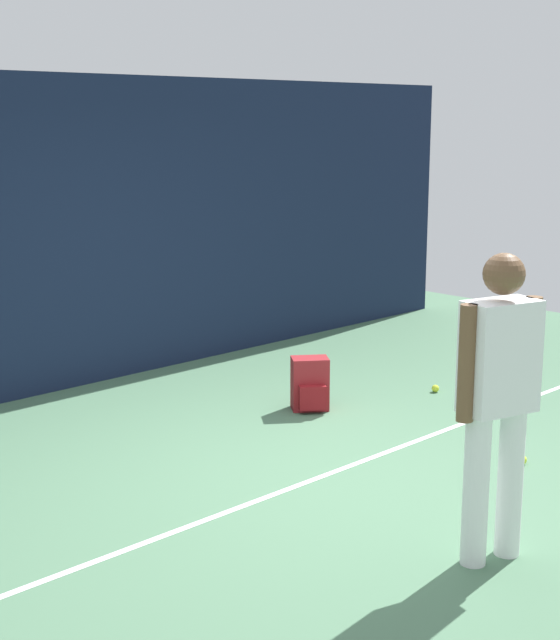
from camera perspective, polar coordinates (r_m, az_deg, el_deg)
The scene contains 8 objects.
ground_plane at distance 6.56m, azimuth 2.45°, elevation -9.11°, with size 12.00×12.00×0.00m, color #4C7556.
back_fence at distance 8.52m, azimuth -12.25°, elevation 5.14°, with size 10.00×0.10×2.75m, color #141E38.
court_line at distance 6.51m, azimuth 2.98°, elevation -9.28°, with size 9.00×0.05×0.00m, color white.
tennis_player at distance 5.13m, azimuth 13.07°, elevation -4.16°, with size 0.51×0.32×1.70m.
tennis_racket at distance 8.21m, azimuth 11.96°, elevation -4.86°, with size 0.63×0.36×0.03m.
backpack at distance 7.81m, azimuth 1.84°, elevation -3.96°, with size 0.38×0.38×0.44m.
tennis_ball_near_player at distance 8.45m, azimuth 9.39°, elevation -4.11°, with size 0.07×0.07×0.07m, color #CCE033.
tennis_ball_far_left at distance 6.87m, azimuth 14.45°, elevation -8.20°, with size 0.07×0.07×0.07m, color #CCE033.
Camera 1 is at (-4.43, -4.21, 2.38)m, focal length 52.85 mm.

